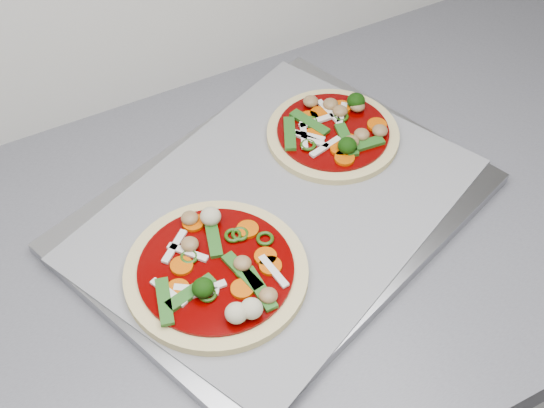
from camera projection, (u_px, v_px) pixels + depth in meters
name	position (u px, v px, depth m)	size (l,w,h in m)	color
baking_tray	(278.00, 212.00, 0.90)	(0.47, 0.34, 0.02)	#97989D
parchment	(278.00, 208.00, 0.89)	(0.45, 0.32, 0.00)	gray
pizza_left	(217.00, 272.00, 0.82)	(0.28, 0.28, 0.03)	beige
pizza_right	(335.00, 132.00, 0.96)	(0.18, 0.18, 0.03)	beige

